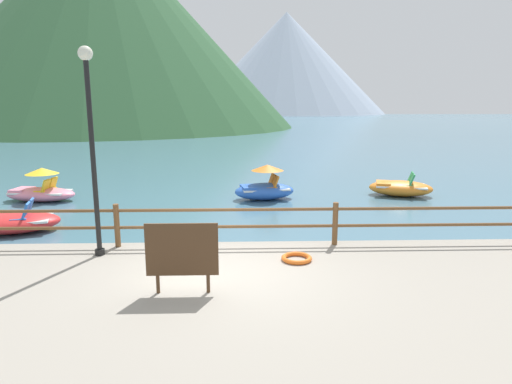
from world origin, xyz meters
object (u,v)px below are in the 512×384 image
(pedal_boat_0, at_px, (400,188))
(lamp_post, at_px, (91,134))
(sign_board, at_px, (182,251))
(pedal_boat_3, at_px, (41,190))
(life_ring, at_px, (297,258))
(pedal_boat_2, at_px, (14,222))
(pedal_boat_1, at_px, (265,187))

(pedal_boat_0, bearing_deg, lamp_post, -139.97)
(lamp_post, distance_m, sign_board, 3.27)
(pedal_boat_0, distance_m, pedal_boat_3, 13.35)
(pedal_boat_0, bearing_deg, life_ring, -121.79)
(sign_board, height_order, pedal_boat_3, sign_board)
(life_ring, height_order, pedal_boat_0, pedal_boat_0)
(sign_board, bearing_deg, pedal_boat_3, 125.10)
(pedal_boat_2, bearing_deg, lamp_post, -43.05)
(pedal_boat_3, bearing_deg, pedal_boat_2, -75.20)
(pedal_boat_1, distance_m, pedal_boat_3, 8.12)
(pedal_boat_1, bearing_deg, lamp_post, -118.05)
(life_ring, relative_size, pedal_boat_1, 0.25)
(sign_board, xyz_separation_m, life_ring, (2.06, 1.46, -0.68))
(pedal_boat_0, relative_size, pedal_boat_3, 0.99)
(pedal_boat_0, xyz_separation_m, pedal_boat_1, (-5.22, -0.47, 0.13))
(lamp_post, bearing_deg, pedal_boat_3, 121.63)
(life_ring, distance_m, pedal_boat_0, 9.43)
(pedal_boat_3, bearing_deg, lamp_post, -58.37)
(sign_board, bearing_deg, pedal_boat_0, 53.46)
(sign_board, height_order, pedal_boat_0, sign_board)
(lamp_post, xyz_separation_m, pedal_boat_0, (8.99, 7.56, -2.59))
(lamp_post, distance_m, life_ring, 4.73)
(pedal_boat_0, xyz_separation_m, pedal_boat_2, (-12.29, -4.47, -0.03))
(sign_board, distance_m, pedal_boat_2, 7.32)
(pedal_boat_2, distance_m, pedal_boat_3, 4.12)
(lamp_post, relative_size, sign_board, 3.48)
(lamp_post, distance_m, pedal_boat_0, 12.03)
(life_ring, distance_m, pedal_boat_1, 7.55)
(pedal_boat_2, height_order, pedal_boat_3, pedal_boat_3)
(life_ring, distance_m, pedal_boat_2, 8.14)
(life_ring, bearing_deg, pedal_boat_2, 154.19)
(pedal_boat_0, bearing_deg, sign_board, -126.54)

